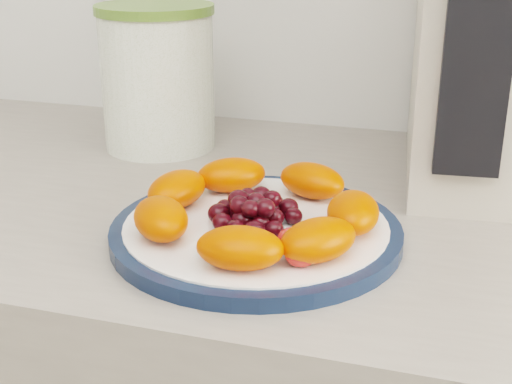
% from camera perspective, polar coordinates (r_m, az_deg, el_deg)
% --- Properties ---
extents(plate_rim, '(0.29, 0.29, 0.01)m').
position_cam_1_polar(plate_rim, '(0.70, 0.00, -3.24)').
color(plate_rim, '#101F38').
rests_on(plate_rim, counter).
extents(plate_face, '(0.26, 0.26, 0.02)m').
position_cam_1_polar(plate_face, '(0.70, 0.00, -3.17)').
color(plate_face, white).
rests_on(plate_face, counter).
extents(canister, '(0.19, 0.19, 0.18)m').
position_cam_1_polar(canister, '(0.97, -7.84, 8.71)').
color(canister, '#556C21').
rests_on(canister, counter).
extents(canister_lid, '(0.20, 0.20, 0.01)m').
position_cam_1_polar(canister_lid, '(0.96, -8.13, 14.30)').
color(canister_lid, '#5A7A2F').
rests_on(canister_lid, canister).
extents(appliance_panel, '(0.07, 0.03, 0.28)m').
position_cam_1_polar(appliance_panel, '(0.72, 17.48, 12.01)').
color(appliance_panel, black).
rests_on(appliance_panel, appliance_body).
extents(fruit_plate, '(0.25, 0.25, 0.04)m').
position_cam_1_polar(fruit_plate, '(0.69, 0.09, -1.35)').
color(fruit_plate, red).
rests_on(fruit_plate, plate_face).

